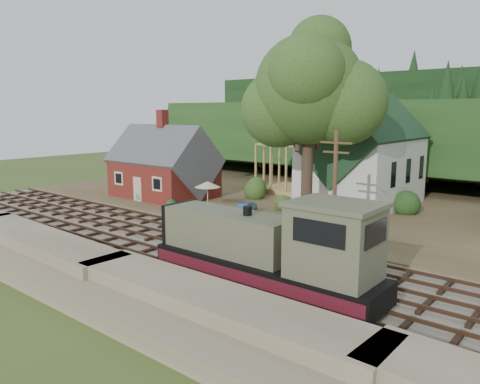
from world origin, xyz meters
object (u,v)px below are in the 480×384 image
Objects in this scene: car_blue at (244,209)px; patio_set at (208,186)px; locomotive at (271,252)px; car_green at (136,193)px.

car_blue is 4.56m from patio_set.
locomotive is 27.58m from car_green.
locomotive reaches higher than patio_set.
car_blue reaches higher than car_green.
car_blue is at bearing -0.52° from patio_set.
locomotive reaches higher than car_green.
patio_set is at bearing 142.75° from locomotive.
locomotive is at bearing -105.81° from car_green.
car_blue is 1.39× the size of patio_set.
car_green is (-13.74, -0.67, -0.02)m from car_blue.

